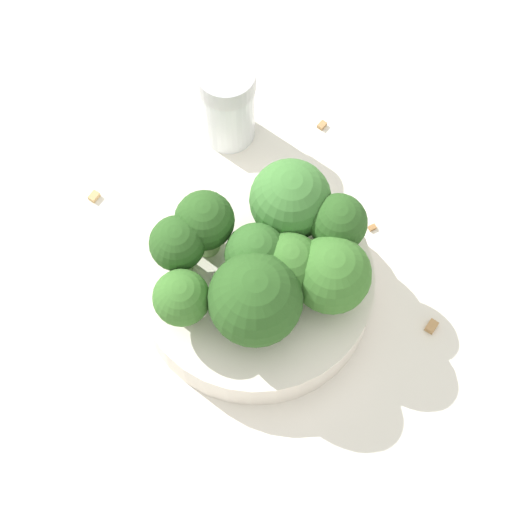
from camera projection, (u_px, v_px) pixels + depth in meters
name	position (u px, v px, depth m)	size (l,w,h in m)	color
ground_plane	(256.00, 294.00, 0.57)	(3.00, 3.00, 0.00)	silver
bowl	(256.00, 285.00, 0.55)	(0.15, 0.15, 0.03)	silver
broccoli_floret_0	(253.00, 256.00, 0.51)	(0.04, 0.04, 0.05)	#8EB770
broccoli_floret_1	(290.00, 201.00, 0.52)	(0.05, 0.05, 0.06)	#8EB770
broccoli_floret_2	(205.00, 223.00, 0.52)	(0.04, 0.04, 0.05)	#84AD66
broccoli_floret_3	(181.00, 298.00, 0.50)	(0.03, 0.03, 0.05)	#7A9E5B
broccoli_floret_4	(255.00, 300.00, 0.50)	(0.06, 0.06, 0.06)	#7A9E5B
broccoli_floret_5	(290.00, 266.00, 0.51)	(0.04, 0.04, 0.05)	#7A9E5B
broccoli_floret_6	(332.00, 275.00, 0.51)	(0.05, 0.05, 0.05)	#84AD66
broccoli_floret_7	(338.00, 225.00, 0.52)	(0.04, 0.04, 0.05)	#84AD66
broccoli_floret_8	(178.00, 245.00, 0.51)	(0.03, 0.03, 0.05)	#84AD66
pepper_shaker	(228.00, 104.00, 0.59)	(0.04, 0.04, 0.07)	silver
almond_crumb_0	(374.00, 228.00, 0.58)	(0.01, 0.00, 0.01)	olive
almond_crumb_1	(322.00, 124.00, 0.62)	(0.01, 0.00, 0.01)	#AD7F4C
almond_crumb_2	(432.00, 325.00, 0.55)	(0.01, 0.01, 0.01)	#AD7F4C
almond_crumb_3	(94.00, 195.00, 0.59)	(0.01, 0.01, 0.01)	tan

